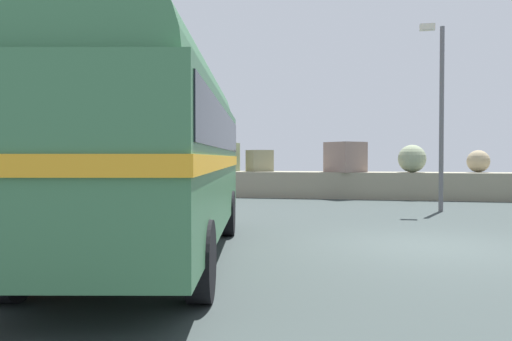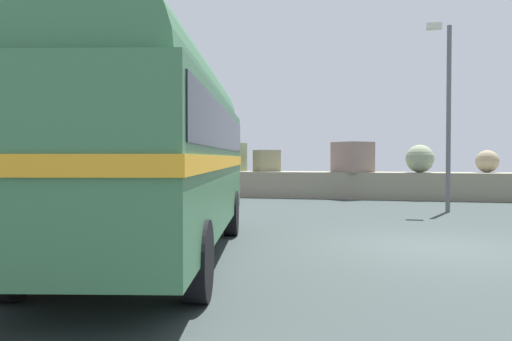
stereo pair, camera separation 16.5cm
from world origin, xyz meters
name	(u,v)px [view 1 (the left image)]	position (x,y,z in m)	size (l,w,h in m)	color
ground	(431,247)	(0.00, 0.00, 0.01)	(32.00, 26.00, 0.02)	#313A39
breakwater	(397,181)	(-0.02, 11.81, 0.72)	(31.36, 2.22, 2.34)	gray
vintage_coach	(151,136)	(-4.66, -2.27, 2.05)	(4.13, 8.89, 3.70)	black
lamp_post	(440,107)	(0.98, 6.69, 3.27)	(0.78, 0.61, 5.74)	#5B5B60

